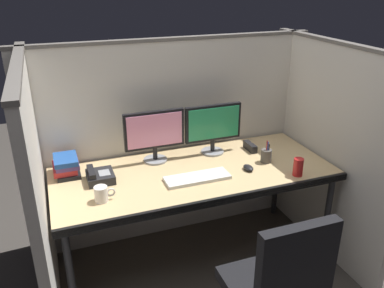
{
  "coord_description": "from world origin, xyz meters",
  "views": [
    {
      "loc": [
        -0.87,
        -1.98,
        1.98
      ],
      "look_at": [
        0.0,
        0.35,
        0.92
      ],
      "focal_mm": 37.34,
      "sensor_mm": 36.0,
      "label": 1
    }
  ],
  "objects_px": {
    "computer_mouse": "(248,168)",
    "book_stack": "(66,166)",
    "desk": "(195,178)",
    "soda_can": "(299,167)",
    "coffee_mug": "(102,194)",
    "pen_cup": "(266,156)",
    "monitor_right": "(213,126)",
    "desk_phone": "(100,176)",
    "monitor_left": "(154,133)",
    "red_stapler": "(250,147)",
    "keyboard_main": "(197,178)"
  },
  "relations": [
    {
      "from": "red_stapler",
      "to": "book_stack",
      "type": "relative_size",
      "value": 0.67
    },
    {
      "from": "monitor_left",
      "to": "computer_mouse",
      "type": "distance_m",
      "value": 0.7
    },
    {
      "from": "monitor_right",
      "to": "red_stapler",
      "type": "height_order",
      "value": "monitor_right"
    },
    {
      "from": "desk",
      "to": "monitor_right",
      "type": "height_order",
      "value": "monitor_right"
    },
    {
      "from": "monitor_left",
      "to": "book_stack",
      "type": "height_order",
      "value": "monitor_left"
    },
    {
      "from": "book_stack",
      "to": "coffee_mug",
      "type": "xyz_separation_m",
      "value": [
        0.17,
        -0.43,
        -0.02
      ]
    },
    {
      "from": "monitor_left",
      "to": "desk_phone",
      "type": "xyz_separation_m",
      "value": [
        -0.42,
        -0.17,
        -0.18
      ]
    },
    {
      "from": "book_stack",
      "to": "red_stapler",
      "type": "bearing_deg",
      "value": -3.15
    },
    {
      "from": "pen_cup",
      "to": "soda_can",
      "type": "bearing_deg",
      "value": -70.11
    },
    {
      "from": "desk",
      "to": "pen_cup",
      "type": "distance_m",
      "value": 0.54
    },
    {
      "from": "desk",
      "to": "red_stapler",
      "type": "distance_m",
      "value": 0.56
    },
    {
      "from": "monitor_left",
      "to": "coffee_mug",
      "type": "bearing_deg",
      "value": -136.41
    },
    {
      "from": "monitor_left",
      "to": "computer_mouse",
      "type": "height_order",
      "value": "monitor_left"
    },
    {
      "from": "pen_cup",
      "to": "monitor_right",
      "type": "bearing_deg",
      "value": 135.8
    },
    {
      "from": "desk",
      "to": "soda_can",
      "type": "bearing_deg",
      "value": -25.17
    },
    {
      "from": "monitor_left",
      "to": "coffee_mug",
      "type": "height_order",
      "value": "monitor_left"
    },
    {
      "from": "desk",
      "to": "book_stack",
      "type": "relative_size",
      "value": 8.53
    },
    {
      "from": "soda_can",
      "to": "coffee_mug",
      "type": "bearing_deg",
      "value": 174.19
    },
    {
      "from": "monitor_left",
      "to": "monitor_right",
      "type": "relative_size",
      "value": 1.0
    },
    {
      "from": "coffee_mug",
      "to": "pen_cup",
      "type": "bearing_deg",
      "value": 6.2
    },
    {
      "from": "monitor_right",
      "to": "coffee_mug",
      "type": "xyz_separation_m",
      "value": [
        -0.89,
        -0.41,
        -0.17
      ]
    },
    {
      "from": "desk_phone",
      "to": "pen_cup",
      "type": "xyz_separation_m",
      "value": [
        1.16,
        -0.13,
        0.02
      ]
    },
    {
      "from": "soda_can",
      "to": "keyboard_main",
      "type": "bearing_deg",
      "value": 164.13
    },
    {
      "from": "keyboard_main",
      "to": "red_stapler",
      "type": "relative_size",
      "value": 2.87
    },
    {
      "from": "book_stack",
      "to": "monitor_right",
      "type": "bearing_deg",
      "value": -0.75
    },
    {
      "from": "monitor_right",
      "to": "keyboard_main",
      "type": "bearing_deg",
      "value": -126.14
    },
    {
      "from": "monitor_left",
      "to": "red_stapler",
      "type": "xyz_separation_m",
      "value": [
        0.73,
        -0.07,
        -0.19
      ]
    },
    {
      "from": "book_stack",
      "to": "monitor_left",
      "type": "bearing_deg",
      "value": -0.23
    },
    {
      "from": "coffee_mug",
      "to": "monitor_left",
      "type": "bearing_deg",
      "value": 43.59
    },
    {
      "from": "book_stack",
      "to": "desk",
      "type": "bearing_deg",
      "value": -17.86
    },
    {
      "from": "monitor_right",
      "to": "pen_cup",
      "type": "xyz_separation_m",
      "value": [
        0.29,
        -0.28,
        -0.17
      ]
    },
    {
      "from": "computer_mouse",
      "to": "book_stack",
      "type": "height_order",
      "value": "book_stack"
    },
    {
      "from": "desk",
      "to": "computer_mouse",
      "type": "relative_size",
      "value": 19.79
    },
    {
      "from": "coffee_mug",
      "to": "computer_mouse",
      "type": "bearing_deg",
      "value": 3.35
    },
    {
      "from": "computer_mouse",
      "to": "book_stack",
      "type": "relative_size",
      "value": 0.43
    },
    {
      "from": "computer_mouse",
      "to": "coffee_mug",
      "type": "xyz_separation_m",
      "value": [
        -1.0,
        -0.06,
        0.03
      ]
    },
    {
      "from": "monitor_right",
      "to": "book_stack",
      "type": "relative_size",
      "value": 1.93
    },
    {
      "from": "monitor_right",
      "to": "book_stack",
      "type": "xyz_separation_m",
      "value": [
        -1.06,
        0.01,
        -0.15
      ]
    },
    {
      "from": "desk_phone",
      "to": "coffee_mug",
      "type": "height_order",
      "value": "coffee_mug"
    },
    {
      "from": "monitor_left",
      "to": "monitor_right",
      "type": "distance_m",
      "value": 0.44
    },
    {
      "from": "desk_phone",
      "to": "red_stapler",
      "type": "distance_m",
      "value": 1.15
    },
    {
      "from": "desk",
      "to": "keyboard_main",
      "type": "height_order",
      "value": "keyboard_main"
    },
    {
      "from": "desk",
      "to": "computer_mouse",
      "type": "xyz_separation_m",
      "value": [
        0.35,
        -0.1,
        0.07
      ]
    },
    {
      "from": "keyboard_main",
      "to": "soda_can",
      "type": "distance_m",
      "value": 0.68
    },
    {
      "from": "desk_phone",
      "to": "monitor_right",
      "type": "bearing_deg",
      "value": 10.2
    },
    {
      "from": "monitor_right",
      "to": "keyboard_main",
      "type": "xyz_separation_m",
      "value": [
        -0.26,
        -0.36,
        -0.2
      ]
    },
    {
      "from": "book_stack",
      "to": "computer_mouse",
      "type": "bearing_deg",
      "value": -17.46
    },
    {
      "from": "desk_phone",
      "to": "book_stack",
      "type": "relative_size",
      "value": 0.85
    },
    {
      "from": "monitor_right",
      "to": "monitor_left",
      "type": "bearing_deg",
      "value": 178.52
    },
    {
      "from": "desk",
      "to": "computer_mouse",
      "type": "bearing_deg",
      "value": -16.51
    }
  ]
}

